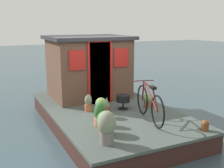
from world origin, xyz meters
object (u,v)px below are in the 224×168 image
potted_plant_thyme (101,106)px  potted_plant_sage (88,103)px  potted_plant_mint (106,122)px  potted_plant_geranium (107,126)px  mooring_bollard (205,125)px  charcoal_grill (123,99)px  bicycle (149,104)px  houseboat_cabin (88,66)px  potted_plant_fern (148,100)px  potted_plant_rosemary (107,104)px  potted_plant_succulent (100,115)px

potted_plant_thyme → potted_plant_sage: bearing=13.2°
potted_plant_mint → potted_plant_geranium: (-0.44, 0.18, 0.09)m
mooring_bollard → potted_plant_sage: bearing=36.6°
potted_plant_thyme → charcoal_grill: size_ratio=1.22×
bicycle → potted_plant_mint: (-0.29, 1.24, -0.15)m
potted_plant_mint → potted_plant_thyme: 1.07m
houseboat_cabin → potted_plant_thyme: bearing=167.3°
potted_plant_thyme → mooring_bollard: 2.38m
bicycle → potted_plant_fern: bicycle is taller
potted_plant_rosemary → mooring_bollard: potted_plant_rosemary is taller
potted_plant_mint → charcoal_grill: (1.29, -1.09, 0.03)m
bicycle → potted_plant_mint: bicycle is taller
potted_plant_fern → potted_plant_geranium: bearing=129.4°
bicycle → mooring_bollard: bicycle is taller
potted_plant_thyme → potted_plant_succulent: 0.57m
potted_plant_sage → charcoal_grill: potted_plant_sage is taller
potted_plant_succulent → houseboat_cabin: bearing=-15.8°
potted_plant_thyme → potted_plant_fern: size_ratio=1.21×
bicycle → mooring_bollard: 1.29m
houseboat_cabin → charcoal_grill: bearing=-169.0°
potted_plant_fern → potted_plant_succulent: (-0.66, 1.67, 0.03)m
potted_plant_rosemary → charcoal_grill: 0.46m
potted_plant_mint → potted_plant_thyme: potted_plant_mint is taller
houseboat_cabin → potted_plant_rosemary: (-1.59, 0.13, -0.75)m
bicycle → potted_plant_sage: (1.25, 1.02, -0.19)m
bicycle → potted_plant_fern: size_ratio=4.35×
bicycle → potted_plant_thyme: 1.15m
potted_plant_fern → potted_plant_mint: bearing=123.3°
potted_plant_fern → potted_plant_geranium: potted_plant_geranium is taller
potted_plant_mint → mooring_bollard: (-0.76, -1.93, -0.13)m
potted_plant_succulent → charcoal_grill: potted_plant_succulent is taller
charcoal_grill → mooring_bollard: size_ratio=1.62×
houseboat_cabin → mooring_bollard: (-3.69, -1.15, -0.81)m
charcoal_grill → potted_plant_thyme: bearing=110.5°
houseboat_cabin → potted_plant_mint: (-2.93, 0.78, -0.68)m
houseboat_cabin → charcoal_grill: 1.79m
potted_plant_mint → potted_plant_succulent: 0.51m
potted_plant_rosemary → houseboat_cabin: bearing=-4.8°
houseboat_cabin → potted_plant_succulent: houseboat_cabin is taller
potted_plant_fern → potted_plant_succulent: 1.80m
potted_plant_sage → charcoal_grill: size_ratio=1.15×
houseboat_cabin → bicycle: bearing=-170.1°
potted_plant_succulent → potted_plant_mint: bearing=169.6°
houseboat_cabin → potted_plant_thyme: (-1.92, 0.43, -0.66)m
houseboat_cabin → potted_plant_sage: 1.66m
potted_plant_thyme → potted_plant_geranium: potted_plant_geranium is taller
mooring_bollard → potted_plant_fern: bearing=4.8°
potted_plant_fern → houseboat_cabin: bearing=29.2°
houseboat_cabin → potted_plant_fern: size_ratio=6.19×
potted_plant_fern → potted_plant_succulent: potted_plant_succulent is taller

